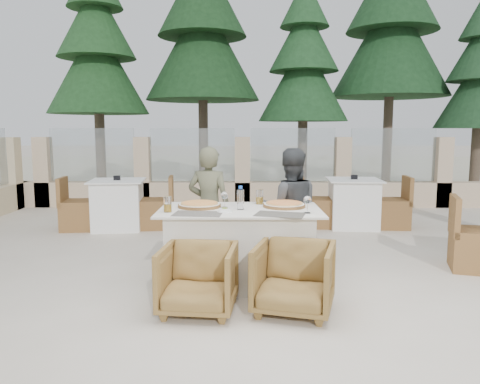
{
  "coord_description": "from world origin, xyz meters",
  "views": [
    {
      "loc": [
        -0.01,
        -4.54,
        1.56
      ],
      "look_at": [
        -0.03,
        0.33,
        0.9
      ],
      "focal_mm": 35.0,
      "sensor_mm": 36.0,
      "label": 1
    }
  ],
  "objects_px": {
    "beer_glass_left": "(168,204)",
    "armchair_near_left": "(198,279)",
    "pizza_left": "(199,204)",
    "bg_table_b": "(353,203)",
    "wine_glass_corner": "(307,204)",
    "bg_table_a": "(118,205)",
    "pizza_right": "(284,204)",
    "beer_glass_right": "(260,197)",
    "olive_dish": "(225,210)",
    "diner_right": "(290,210)",
    "armchair_near_right": "(294,278)",
    "dining_table": "(240,247)",
    "armchair_far_right": "(270,237)",
    "water_bottle": "(240,198)",
    "wine_glass_centre": "(225,199)",
    "diner_left": "(209,206)",
    "armchair_far_left": "(203,238)"
  },
  "relations": [
    {
      "from": "dining_table",
      "to": "armchair_far_right",
      "type": "height_order",
      "value": "dining_table"
    },
    {
      "from": "wine_glass_corner",
      "to": "armchair_far_right",
      "type": "distance_m",
      "value": 1.21
    },
    {
      "from": "pizza_left",
      "to": "bg_table_b",
      "type": "height_order",
      "value": "pizza_left"
    },
    {
      "from": "pizza_right",
      "to": "water_bottle",
      "type": "height_order",
      "value": "water_bottle"
    },
    {
      "from": "pizza_right",
      "to": "armchair_far_right",
      "type": "bearing_deg",
      "value": 97.97
    },
    {
      "from": "beer_glass_left",
      "to": "armchair_near_right",
      "type": "relative_size",
      "value": 0.23
    },
    {
      "from": "bg_table_b",
      "to": "wine_glass_corner",
      "type": "bearing_deg",
      "value": -107.1
    },
    {
      "from": "wine_glass_corner",
      "to": "beer_glass_right",
      "type": "bearing_deg",
      "value": 128.84
    },
    {
      "from": "wine_glass_centre",
      "to": "beer_glass_right",
      "type": "relative_size",
      "value": 1.21
    },
    {
      "from": "wine_glass_corner",
      "to": "bg_table_a",
      "type": "xyz_separation_m",
      "value": [
        -2.56,
        2.87,
        -0.48
      ]
    },
    {
      "from": "dining_table",
      "to": "olive_dish",
      "type": "height_order",
      "value": "olive_dish"
    },
    {
      "from": "diner_right",
      "to": "armchair_near_left",
      "type": "bearing_deg",
      "value": 54.34
    },
    {
      "from": "armchair_near_left",
      "to": "diner_left",
      "type": "bearing_deg",
      "value": 95.93
    },
    {
      "from": "armchair_near_left",
      "to": "bg_table_a",
      "type": "distance_m",
      "value": 3.71
    },
    {
      "from": "olive_dish",
      "to": "pizza_right",
      "type": "bearing_deg",
      "value": 26.3
    },
    {
      "from": "armchair_near_right",
      "to": "bg_table_a",
      "type": "distance_m",
      "value": 4.12
    },
    {
      "from": "water_bottle",
      "to": "bg_table_a",
      "type": "distance_m",
      "value": 3.33
    },
    {
      "from": "wine_glass_corner",
      "to": "dining_table",
      "type": "bearing_deg",
      "value": 160.3
    },
    {
      "from": "bg_table_b",
      "to": "pizza_right",
      "type": "bearing_deg",
      "value": -112.88
    },
    {
      "from": "beer_glass_right",
      "to": "olive_dish",
      "type": "relative_size",
      "value": 1.38
    },
    {
      "from": "beer_glass_right",
      "to": "olive_dish",
      "type": "bearing_deg",
      "value": -126.59
    },
    {
      "from": "pizza_left",
      "to": "armchair_near_right",
      "type": "height_order",
      "value": "pizza_left"
    },
    {
      "from": "beer_glass_right",
      "to": "armchair_near_right",
      "type": "distance_m",
      "value": 1.19
    },
    {
      "from": "beer_glass_left",
      "to": "armchair_far_left",
      "type": "height_order",
      "value": "beer_glass_left"
    },
    {
      "from": "pizza_right",
      "to": "armchair_near_right",
      "type": "bearing_deg",
      "value": -89.1
    },
    {
      "from": "dining_table",
      "to": "armchair_near_right",
      "type": "height_order",
      "value": "dining_table"
    },
    {
      "from": "armchair_far_left",
      "to": "armchair_near_left",
      "type": "xyz_separation_m",
      "value": [
        0.09,
        -1.58,
        0.02
      ]
    },
    {
      "from": "pizza_left",
      "to": "pizza_right",
      "type": "distance_m",
      "value": 0.86
    },
    {
      "from": "water_bottle",
      "to": "olive_dish",
      "type": "bearing_deg",
      "value": -137.01
    },
    {
      "from": "wine_glass_centre",
      "to": "pizza_right",
      "type": "bearing_deg",
      "value": 4.76
    },
    {
      "from": "water_bottle",
      "to": "wine_glass_corner",
      "type": "bearing_deg",
      "value": -17.57
    },
    {
      "from": "beer_glass_left",
      "to": "armchair_near_left",
      "type": "xyz_separation_m",
      "value": [
        0.34,
        -0.55,
        -0.55
      ]
    },
    {
      "from": "pizza_left",
      "to": "armchair_far_left",
      "type": "relative_size",
      "value": 0.72
    },
    {
      "from": "pizza_right",
      "to": "water_bottle",
      "type": "bearing_deg",
      "value": -160.9
    },
    {
      "from": "armchair_far_right",
      "to": "diner_right",
      "type": "relative_size",
      "value": 0.49
    },
    {
      "from": "olive_dish",
      "to": "diner_right",
      "type": "height_order",
      "value": "diner_right"
    },
    {
      "from": "beer_glass_left",
      "to": "diner_right",
      "type": "xyz_separation_m",
      "value": [
        1.24,
        0.66,
        -0.17
      ]
    },
    {
      "from": "armchair_far_left",
      "to": "armchair_near_left",
      "type": "distance_m",
      "value": 1.59
    },
    {
      "from": "armchair_far_right",
      "to": "diner_right",
      "type": "distance_m",
      "value": 0.53
    },
    {
      "from": "dining_table",
      "to": "water_bottle",
      "type": "bearing_deg",
      "value": -77.7
    },
    {
      "from": "beer_glass_right",
      "to": "wine_glass_centre",
      "type": "bearing_deg",
      "value": -147.57
    },
    {
      "from": "beer_glass_left",
      "to": "wine_glass_corner",
      "type": "bearing_deg",
      "value": -2.39
    },
    {
      "from": "pizza_left",
      "to": "bg_table_b",
      "type": "distance_m",
      "value": 3.49
    },
    {
      "from": "wine_glass_corner",
      "to": "bg_table_a",
      "type": "bearing_deg",
      "value": 131.74
    },
    {
      "from": "beer_glass_left",
      "to": "armchair_near_right",
      "type": "height_order",
      "value": "beer_glass_left"
    },
    {
      "from": "diner_right",
      "to": "bg_table_b",
      "type": "xyz_separation_m",
      "value": [
        1.25,
        2.29,
        -0.29
      ]
    },
    {
      "from": "beer_glass_right",
      "to": "water_bottle",
      "type": "bearing_deg",
      "value": -121.11
    },
    {
      "from": "diner_left",
      "to": "wine_glass_centre",
      "type": "bearing_deg",
      "value": 122.45
    },
    {
      "from": "bg_table_a",
      "to": "wine_glass_corner",
      "type": "bearing_deg",
      "value": -54.38
    },
    {
      "from": "armchair_near_right",
      "to": "diner_left",
      "type": "distance_m",
      "value": 1.67
    }
  ]
}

